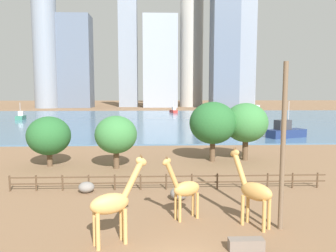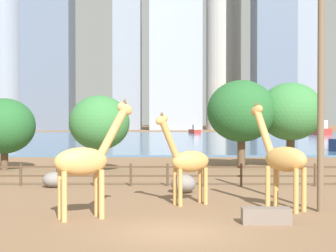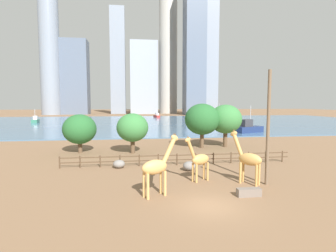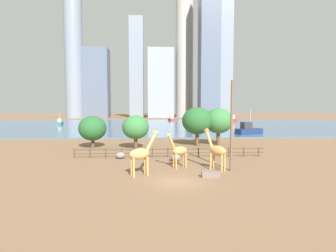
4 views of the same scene
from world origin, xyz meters
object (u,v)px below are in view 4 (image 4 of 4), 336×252
(feeding_trough, at_px, (211,174))
(giraffe_young, at_px, (216,150))
(boat_ferry, at_px, (60,123))
(boulder_by_pole, at_px, (120,155))
(boat_sailboat, at_px, (171,119))
(tree_right_tall, at_px, (93,128))
(boat_tug, at_px, (248,130))
(utility_pole, at_px, (232,126))
(tree_left_small, at_px, (218,121))
(giraffe_companion, at_px, (141,154))
(tree_left_large, at_px, (136,127))
(giraffe_tall, at_px, (179,151))
(boulder_near_fence, at_px, (175,157))
(boat_barge, at_px, (231,119))
(tree_center_broad, at_px, (197,121))

(feeding_trough, bearing_deg, giraffe_young, 67.40)
(boat_ferry, bearing_deg, boulder_by_pole, 16.40)
(boat_sailboat, bearing_deg, feeding_trough, 164.02)
(tree_right_tall, distance_m, boat_tug, 39.11)
(feeding_trough, bearing_deg, utility_pole, 42.63)
(boat_sailboat, bearing_deg, tree_right_tall, 153.31)
(tree_left_small, xyz_separation_m, boat_sailboat, (-3.73, 84.36, -3.49))
(giraffe_companion, height_order, boulder_by_pole, giraffe_companion)
(tree_left_large, height_order, boat_ferry, tree_left_large)
(boat_ferry, bearing_deg, utility_pole, 21.86)
(giraffe_tall, bearing_deg, giraffe_companion, 12.93)
(giraffe_tall, bearing_deg, boat_tug, -145.98)
(boat_tug, bearing_deg, tree_right_tall, -171.62)
(giraffe_young, height_order, boulder_by_pole, giraffe_young)
(giraffe_young, bearing_deg, feeding_trough, 115.37)
(tree_left_small, relative_size, boat_tug, 0.92)
(utility_pole, height_order, boat_ferry, utility_pole)
(giraffe_tall, relative_size, tree_left_small, 0.62)
(giraffe_companion, distance_m, boat_ferry, 85.14)
(boulder_near_fence, bearing_deg, tree_left_large, 119.55)
(giraffe_companion, bearing_deg, tree_left_large, 70.29)
(giraffe_tall, relative_size, tree_left_large, 0.76)
(tree_left_large, height_order, boat_barge, boat_barge)
(tree_center_broad, bearing_deg, tree_right_tall, -174.34)
(giraffe_young, height_order, boat_sailboat, giraffe_young)
(boat_tug, bearing_deg, tree_left_small, -146.00)
(tree_left_small, bearing_deg, boat_tug, 55.74)
(giraffe_young, height_order, boat_ferry, boat_ferry)
(boulder_by_pole, height_order, boat_tug, boat_tug)
(feeding_trough, distance_m, tree_center_broad, 21.80)
(giraffe_companion, bearing_deg, tree_center_broad, 40.63)
(giraffe_tall, xyz_separation_m, giraffe_young, (4.01, -1.24, 0.22))
(boulder_near_fence, height_order, boat_ferry, boat_ferry)
(boulder_by_pole, xyz_separation_m, boat_sailboat, (12.37, 96.25, 0.49))
(giraffe_young, xyz_separation_m, tree_left_small, (4.73, 18.89, 2.23))
(tree_left_large, relative_size, boat_tug, 0.76)
(boat_barge, bearing_deg, tree_left_large, 148.08)
(boulder_near_fence, height_order, boat_tug, boat_tug)
(tree_left_small, height_order, boat_tug, tree_left_small)
(giraffe_young, xyz_separation_m, utility_pole, (1.49, -0.44, 2.69))
(boulder_by_pole, relative_size, tree_center_broad, 0.18)
(feeding_trough, xyz_separation_m, tree_left_large, (-8.72, 18.19, 3.27))
(boat_barge, bearing_deg, giraffe_young, 157.32)
(giraffe_tall, relative_size, tree_right_tall, 0.78)
(boulder_by_pole, bearing_deg, giraffe_young, -31.62)
(utility_pole, xyz_separation_m, feeding_trough, (-2.72, -2.51, -4.57))
(feeding_trough, bearing_deg, tree_left_small, 74.75)
(boat_tug, bearing_deg, boat_sailboat, 81.27)
(tree_right_tall, relative_size, boat_sailboat, 1.07)
(giraffe_tall, distance_m, boat_sailboat, 102.13)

